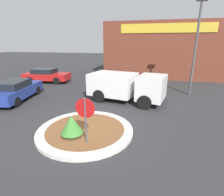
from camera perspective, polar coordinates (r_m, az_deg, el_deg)
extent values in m
plane|color=#2D2D30|center=(8.30, -8.63, -10.87)|extent=(120.00, 120.00, 0.00)
cylinder|color=beige|center=(8.26, -8.65, -10.38)|extent=(4.36, 4.36, 0.16)
cylinder|color=brown|center=(8.26, -8.65, -10.37)|extent=(3.57, 3.57, 0.16)
cylinder|color=#4C4C51|center=(6.79, -8.56, -8.09)|extent=(0.07, 0.07, 2.02)
cylinder|color=#B71414|center=(6.55, -8.80, -3.30)|extent=(0.77, 0.03, 0.77)
cylinder|color=brown|center=(7.79, -12.83, -11.33)|extent=(0.08, 0.08, 0.11)
cone|color=#3D7F33|center=(7.58, -13.06, -8.38)|extent=(0.95, 0.95, 0.78)
cube|color=white|center=(11.61, 12.81, 3.41)|extent=(2.03, 2.47, 1.52)
cube|color=white|center=(12.45, 0.36, 4.68)|extent=(3.45, 2.86, 1.47)
cube|color=black|center=(11.45, 15.68, 4.36)|extent=(0.43, 1.93, 0.53)
cylinder|color=black|center=(12.82, 12.97, 1.42)|extent=(0.93, 0.42, 0.89)
cylinder|color=black|center=(10.85, 10.54, -1.40)|extent=(0.93, 0.42, 0.89)
cylinder|color=black|center=(13.78, 0.07, 3.00)|extent=(0.93, 0.42, 0.89)
cylinder|color=black|center=(11.96, -4.20, 0.66)|extent=(0.93, 0.42, 0.89)
cube|color=brown|center=(22.62, 16.48, 14.77)|extent=(13.33, 6.00, 6.13)
cube|color=gold|center=(19.62, 17.45, 20.96)|extent=(9.33, 0.08, 0.90)
cube|color=#B21919|center=(19.24, -20.46, 6.66)|extent=(4.68, 2.29, 0.65)
cube|color=black|center=(19.26, -21.24, 8.26)|extent=(2.32, 1.83, 0.45)
cylinder|color=black|center=(19.44, -15.57, 6.42)|extent=(0.73, 0.28, 0.72)
cylinder|color=black|center=(17.93, -17.62, 5.33)|extent=(0.73, 0.28, 0.72)
cylinder|color=black|center=(20.68, -22.77, 6.34)|extent=(0.73, 0.28, 0.72)
cylinder|color=black|center=(19.28, -25.21, 5.29)|extent=(0.73, 0.28, 0.72)
cube|color=navy|center=(14.11, -28.71, 1.88)|extent=(2.51, 4.78, 0.70)
cube|color=black|center=(13.79, -29.54, 3.93)|extent=(1.89, 2.42, 0.46)
cylinder|color=black|center=(15.74, -28.42, 2.25)|extent=(0.30, 0.67, 0.65)
cylinder|color=black|center=(14.97, -23.22, 2.26)|extent=(0.30, 0.67, 0.65)
cylinder|color=black|center=(12.62, -28.68, -1.19)|extent=(0.30, 0.67, 0.65)
cylinder|color=#4C4C51|center=(14.55, 25.45, 13.47)|extent=(0.16, 0.16, 6.58)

